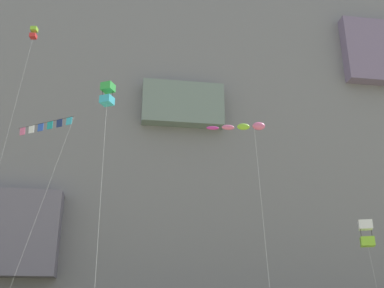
{
  "coord_description": "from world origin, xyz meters",
  "views": [
    {
      "loc": [
        -6.67,
        -1.13,
        2.17
      ],
      "look_at": [
        -2.54,
        26.23,
        12.88
      ],
      "focal_mm": 43.66,
      "sensor_mm": 36.0,
      "label": 1
    }
  ],
  "objects": [
    {
      "name": "cliff_face",
      "position": [
        -0.01,
        62.31,
        41.46
      ],
      "size": [
        180.0,
        24.52,
        83.07
      ],
      "color": "gray",
      "rests_on": "ground"
    },
    {
      "name": "kite_windsock_low_center",
      "position": [
        0.89,
        25.92,
        14.12
      ],
      "size": [
        3.85,
        5.23,
        14.48
      ],
      "color": "pink",
      "rests_on": "ground"
    },
    {
      "name": "kite_box_upper_mid",
      "position": [
        -16.22,
        39.19,
        28.46
      ],
      "size": [
        1.29,
        6.31,
        29.32
      ],
      "color": "#8CCC33",
      "rests_on": "ground"
    },
    {
      "name": "kite_box_high_right",
      "position": [
        -7.84,
        22.08,
        13.86
      ],
      "size": [
        0.85,
        4.01,
        14.55
      ],
      "color": "green",
      "rests_on": "ground"
    },
    {
      "name": "kite_banner_mid_right",
      "position": [
        -12.89,
        32.82,
        15.91
      ],
      "size": [
        4.59,
        5.84,
        16.65
      ],
      "color": "black",
      "rests_on": "ground"
    },
    {
      "name": "kite_box_high_left",
      "position": [
        13.49,
        35.12,
        9.22
      ],
      "size": [
        1.4,
        1.77,
        10.3
      ],
      "color": "white",
      "rests_on": "ground"
    }
  ]
}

